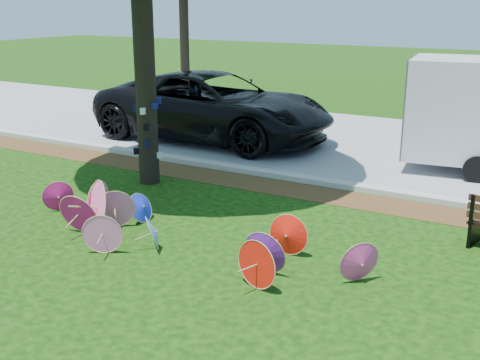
% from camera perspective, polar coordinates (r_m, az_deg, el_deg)
% --- Properties ---
extents(ground, '(90.00, 90.00, 0.00)m').
position_cam_1_polar(ground, '(9.32, -8.89, -7.96)').
color(ground, black).
rests_on(ground, ground).
extents(mulch_strip, '(90.00, 1.00, 0.01)m').
position_cam_1_polar(mulch_strip, '(12.88, 3.59, -0.71)').
color(mulch_strip, '#472D16').
rests_on(mulch_strip, ground).
extents(curb, '(90.00, 0.30, 0.12)m').
position_cam_1_polar(curb, '(13.47, 4.91, 0.29)').
color(curb, '#B7B5AD').
rests_on(curb, ground).
extents(street, '(90.00, 8.00, 0.01)m').
position_cam_1_polar(street, '(17.22, 10.77, 3.51)').
color(street, gray).
rests_on(street, ground).
extents(parasol_pile, '(6.45, 1.92, 0.96)m').
position_cam_1_polar(parasol_pile, '(10.01, -8.55, -3.87)').
color(parasol_pile, pink).
rests_on(parasol_pile, ground).
extents(black_van, '(6.87, 3.20, 1.91)m').
position_cam_1_polar(black_van, '(17.14, -2.53, 6.96)').
color(black_van, black).
rests_on(black_van, ground).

